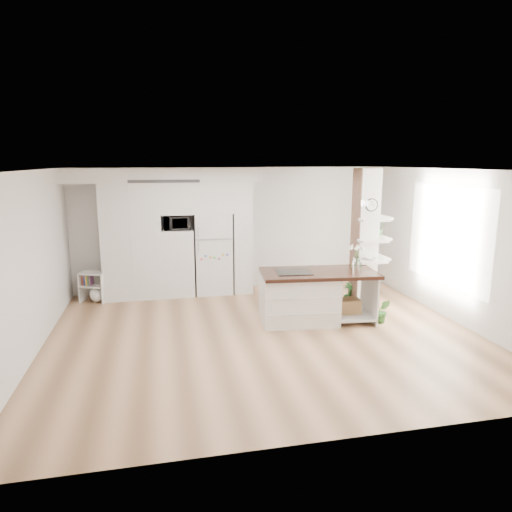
{
  "coord_description": "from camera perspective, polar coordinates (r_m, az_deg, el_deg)",
  "views": [
    {
      "loc": [
        -1.61,
        -6.97,
        2.84
      ],
      "look_at": [
        0.05,
        0.9,
        1.15
      ],
      "focal_mm": 32.0,
      "sensor_mm": 36.0,
      "label": 1
    }
  ],
  "objects": [
    {
      "name": "shelf_plant",
      "position": [
        9.39,
        15.08,
        3.38
      ],
      "size": [
        0.27,
        0.23,
        0.3
      ],
      "primitive_type": "imported",
      "color": "#2C6729",
      "rests_on": "column"
    },
    {
      "name": "bookshelf",
      "position": [
        9.9,
        -19.51,
        -3.88
      ],
      "size": [
        0.59,
        0.46,
        0.62
      ],
      "rotation": [
        0.0,
        0.0,
        -0.35
      ],
      "color": "white",
      "rests_on": "floor"
    },
    {
      "name": "room",
      "position": [
        7.22,
        1.06,
        4.01
      ],
      "size": [
        7.04,
        6.04,
        2.72
      ],
      "color": "white",
      "rests_on": "ground"
    },
    {
      "name": "floor",
      "position": [
        7.69,
        1.01,
        -9.81
      ],
      "size": [
        7.0,
        6.0,
        0.01
      ],
      "primitive_type": "cube",
      "color": "tan",
      "rests_on": "ground"
    },
    {
      "name": "microwave",
      "position": [
        9.68,
        -9.88,
        4.13
      ],
      "size": [
        0.54,
        0.37,
        0.3
      ],
      "primitive_type": "imported",
      "color": "#2D2D2D",
      "rests_on": "cabinet_wall"
    },
    {
      "name": "kitchen_island",
      "position": [
        8.21,
        6.19,
        -4.95
      ],
      "size": [
        2.12,
        1.15,
        1.49
      ],
      "rotation": [
        0.0,
        0.0,
        -0.09
      ],
      "color": "white",
      "rests_on": "floor"
    },
    {
      "name": "pendant_light",
      "position": [
        7.88,
        13.02,
        6.31
      ],
      "size": [
        0.12,
        0.12,
        0.1
      ],
      "primitive_type": "cylinder",
      "color": "white",
      "rests_on": "room"
    },
    {
      "name": "column",
      "position": [
        9.15,
        14.09,
        2.13
      ],
      "size": [
        0.69,
        0.9,
        2.7
      ],
      "color": "silver",
      "rests_on": "floor"
    },
    {
      "name": "cabinet_wall",
      "position": [
        9.73,
        -10.91,
        3.75
      ],
      "size": [
        4.0,
        0.71,
        2.7
      ],
      "color": "white",
      "rests_on": "floor"
    },
    {
      "name": "decor_bowl",
      "position": [
        8.98,
        14.17,
        -0.34
      ],
      "size": [
        0.22,
        0.22,
        0.05
      ],
      "primitive_type": "imported",
      "color": "white",
      "rests_on": "column"
    },
    {
      "name": "window",
      "position": [
        8.98,
        22.8,
        2.33
      ],
      "size": [
        0.0,
        2.4,
        2.4
      ],
      "primitive_type": "plane",
      "rotation": [
        1.57,
        0.0,
        -1.57
      ],
      "color": "white",
      "rests_on": "room"
    },
    {
      "name": "floor_plant_a",
      "position": [
        8.46,
        15.57,
        -6.64
      ],
      "size": [
        0.3,
        0.27,
        0.44
      ],
      "primitive_type": "imported",
      "rotation": [
        0.0,
        0.0,
        -0.36
      ],
      "color": "#2C6729",
      "rests_on": "floor"
    },
    {
      "name": "floor_plant_b",
      "position": [
        9.37,
        11.67,
        -4.62
      ],
      "size": [
        0.33,
        0.33,
        0.45
      ],
      "primitive_type": "imported",
      "rotation": [
        0.0,
        0.0,
        -0.37
      ],
      "color": "#2C6729",
      "rests_on": "floor"
    },
    {
      "name": "refrigerator",
      "position": [
        9.91,
        -5.42,
        0.35
      ],
      "size": [
        0.78,
        0.69,
        1.75
      ],
      "color": "white",
      "rests_on": "floor"
    }
  ]
}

